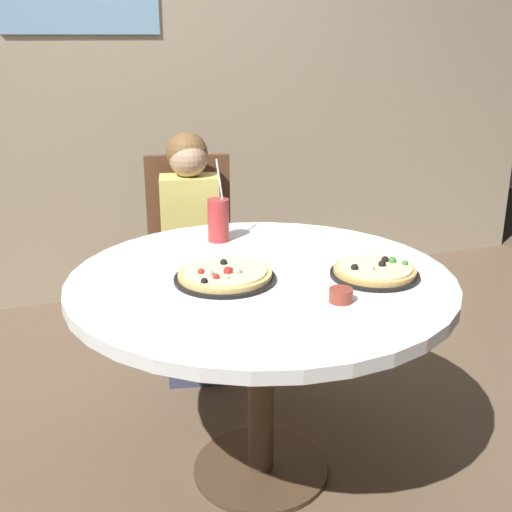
# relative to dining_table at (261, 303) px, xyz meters

# --- Properties ---
(ground_plane) EXTENTS (8.00, 8.00, 0.00)m
(ground_plane) POSITION_rel_dining_table_xyz_m (0.00, 0.00, -0.66)
(ground_plane) COLOR brown
(wall_with_window) EXTENTS (5.20, 0.14, 2.90)m
(wall_with_window) POSITION_rel_dining_table_xyz_m (-0.00, 1.90, 0.80)
(wall_with_window) COLOR tan
(wall_with_window) RESTS_ON ground_plane
(dining_table) EXTENTS (1.24, 1.24, 0.75)m
(dining_table) POSITION_rel_dining_table_xyz_m (0.00, 0.00, 0.00)
(dining_table) COLOR white
(dining_table) RESTS_ON ground_plane
(chair_wooden) EXTENTS (0.48, 0.48, 0.95)m
(chair_wooden) POSITION_rel_dining_table_xyz_m (0.02, 1.03, -0.13)
(chair_wooden) COLOR brown
(chair_wooden) RESTS_ON ground_plane
(diner_child) EXTENTS (0.33, 0.43, 1.08)m
(diner_child) POSITION_rel_dining_table_xyz_m (-0.02, 0.85, -0.17)
(diner_child) COLOR #3F4766
(diner_child) RESTS_ON ground_plane
(pizza_veggie) EXTENTS (0.32, 0.32, 0.05)m
(pizza_veggie) POSITION_rel_dining_table_xyz_m (-0.12, 0.00, 0.11)
(pizza_veggie) COLOR black
(pizza_veggie) RESTS_ON dining_table
(pizza_cheese) EXTENTS (0.29, 0.29, 0.05)m
(pizza_cheese) POSITION_rel_dining_table_xyz_m (0.34, -0.13, 0.11)
(pizza_cheese) COLOR black
(pizza_cheese) RESTS_ON dining_table
(soda_cup) EXTENTS (0.08, 0.08, 0.31)m
(soda_cup) POSITION_rel_dining_table_xyz_m (-0.02, 0.40, 0.18)
(soda_cup) COLOR #B73333
(soda_cup) RESTS_ON dining_table
(sauce_bowl) EXTENTS (0.07, 0.07, 0.04)m
(sauce_bowl) POSITION_rel_dining_table_xyz_m (0.14, -0.28, 0.11)
(sauce_bowl) COLOR brown
(sauce_bowl) RESTS_ON dining_table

